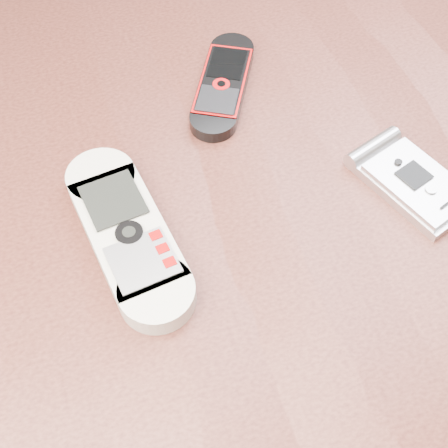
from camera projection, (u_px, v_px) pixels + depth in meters
table at (219, 299)px, 0.56m from camera, size 1.20×0.80×0.75m
nokia_white at (127, 233)px, 0.46m from camera, size 0.08×0.17×0.02m
nokia_black_red at (223, 84)px, 0.56m from camera, size 0.10×0.14×0.01m
motorola_razr at (415, 183)px, 0.49m from camera, size 0.08×0.11×0.02m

